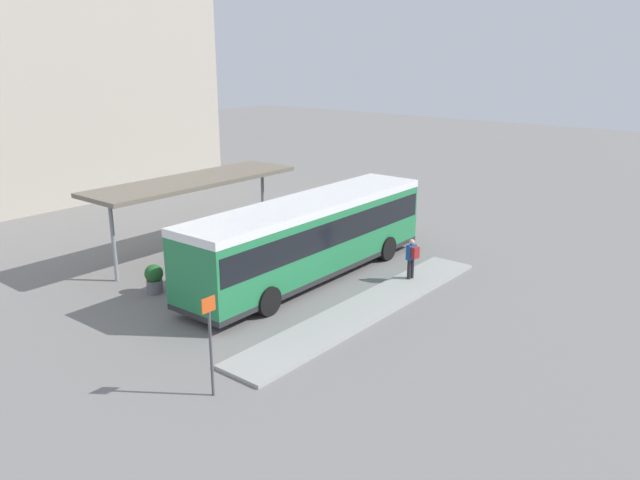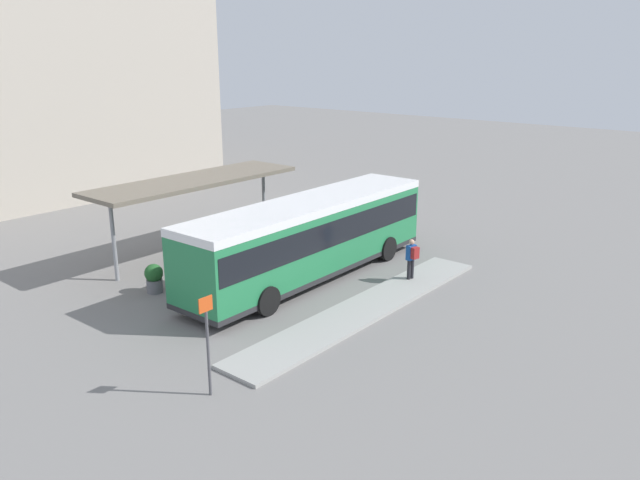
# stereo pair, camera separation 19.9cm
# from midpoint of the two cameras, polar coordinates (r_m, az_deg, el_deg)

# --- Properties ---
(ground_plane) EXTENTS (120.00, 120.00, 0.00)m
(ground_plane) POSITION_cam_midpoint_polar(r_m,az_deg,el_deg) (25.25, -0.66, -3.44)
(ground_plane) COLOR slate
(curb_island) EXTENTS (12.78, 1.80, 0.12)m
(curb_island) POSITION_cam_midpoint_polar(r_m,az_deg,el_deg) (22.29, 4.52, -6.18)
(curb_island) COLOR #9E9E99
(curb_island) RESTS_ON ground_plane
(city_bus) EXTENTS (12.34, 2.88, 3.20)m
(city_bus) POSITION_cam_midpoint_polar(r_m,az_deg,el_deg) (24.67, -0.67, 0.64)
(city_bus) COLOR #237A47
(city_bus) RESTS_ON ground_plane
(pedestrian_waiting) EXTENTS (0.43, 0.47, 1.63)m
(pedestrian_waiting) POSITION_cam_midpoint_polar(r_m,az_deg,el_deg) (24.72, 8.63, -1.51)
(pedestrian_waiting) COLOR #232328
(pedestrian_waiting) RESTS_ON curb_island
(bicycle_blue) EXTENTS (0.48, 1.54, 0.67)m
(bicycle_blue) POSITION_cam_midpoint_polar(r_m,az_deg,el_deg) (33.67, 6.22, 2.27)
(bicycle_blue) COLOR black
(bicycle_blue) RESTS_ON ground_plane
(bicycle_red) EXTENTS (0.48, 1.62, 0.71)m
(bicycle_red) POSITION_cam_midpoint_polar(r_m,az_deg,el_deg) (34.01, 4.87, 2.50)
(bicycle_red) COLOR black
(bicycle_red) RESTS_ON ground_plane
(bicycle_green) EXTENTS (0.48, 1.56, 0.68)m
(bicycle_green) POSITION_cam_midpoint_polar(r_m,az_deg,el_deg) (34.55, 3.74, 2.72)
(bicycle_green) COLOR black
(bicycle_green) RESTS_ON ground_plane
(station_shelter) EXTENTS (9.82, 2.86, 3.50)m
(station_shelter) POSITION_cam_midpoint_polar(r_m,az_deg,el_deg) (27.63, -11.16, 5.24)
(station_shelter) COLOR #706656
(station_shelter) RESTS_ON ground_plane
(potted_planter_near_shelter) EXTENTS (0.70, 0.70, 1.12)m
(potted_planter_near_shelter) POSITION_cam_midpoint_polar(r_m,az_deg,el_deg) (24.34, -14.70, -3.34)
(potted_planter_near_shelter) COLOR slate
(potted_planter_near_shelter) RESTS_ON ground_plane
(platform_sign) EXTENTS (0.44, 0.08, 2.80)m
(platform_sign) POSITION_cam_midpoint_polar(r_m,az_deg,el_deg) (16.61, -9.89, -9.13)
(platform_sign) COLOR #4C4C51
(platform_sign) RESTS_ON ground_plane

